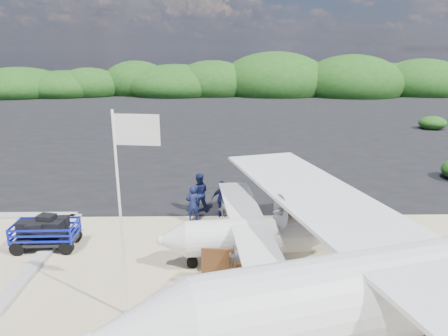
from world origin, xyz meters
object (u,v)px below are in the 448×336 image
at_px(crew_b, 199,193).
at_px(crew_c, 222,199).
at_px(signboard, 230,293).
at_px(crew_a, 193,204).
at_px(aircraft_small, 136,116).
at_px(flagpole, 128,315).
at_px(aircraft_large, 390,138).
at_px(baggage_cart, 48,248).

xyz_separation_m(crew_b, crew_c, (1.06, -0.56, -0.09)).
height_order(signboard, crew_c, crew_c).
relative_size(crew_a, aircraft_small, 0.24).
distance_m(signboard, aircraft_small, 35.56).
relative_size(crew_a, crew_c, 0.97).
xyz_separation_m(flagpole, signboard, (2.91, 1.03, 0.00)).
distance_m(signboard, crew_b, 6.63).
height_order(flagpole, crew_a, flagpole).
relative_size(flagpole, aircraft_small, 0.86).
distance_m(flagpole, crew_a, 6.61).
xyz_separation_m(flagpole, crew_a, (1.46, 6.40, 0.81)).
distance_m(flagpole, aircraft_large, 28.89).
height_order(baggage_cart, crew_c, crew_c).
distance_m(baggage_cart, signboard, 7.43).
height_order(signboard, crew_b, crew_b).
relative_size(baggage_cart, crew_b, 1.33).
xyz_separation_m(signboard, crew_a, (-1.45, 5.37, 0.81)).
bearing_deg(crew_a, signboard, 89.64).
height_order(crew_b, aircraft_large, aircraft_large).
bearing_deg(crew_c, aircraft_large, -134.44).
xyz_separation_m(crew_c, aircraft_large, (14.45, 16.29, -0.84)).
height_order(crew_a, crew_b, crew_b).
xyz_separation_m(crew_a, aircraft_large, (15.75, 16.81, -0.81)).
height_order(crew_c, aircraft_small, crew_c).
bearing_deg(flagpole, signboard, 19.42).
relative_size(signboard, aircraft_large, 0.10).
distance_m(flagpole, crew_b, 7.72).
height_order(signboard, aircraft_small, aircraft_small).
height_order(flagpole, crew_c, flagpole).
xyz_separation_m(flagpole, crew_b, (1.69, 7.48, 0.93)).
bearing_deg(signboard, crew_b, 105.10).
height_order(baggage_cart, flagpole, flagpole).
relative_size(crew_c, aircraft_large, 0.09).
xyz_separation_m(baggage_cart, crew_b, (5.58, 3.46, 0.93)).
bearing_deg(crew_b, signboard, 97.99).
distance_m(crew_a, aircraft_large, 23.04).
bearing_deg(signboard, flagpole, -156.18).
bearing_deg(aircraft_large, signboard, 42.11).
xyz_separation_m(baggage_cart, aircraft_large, (21.09, 19.19, 0.00)).
height_order(baggage_cart, crew_b, crew_b).
height_order(crew_b, crew_c, crew_b).
height_order(flagpole, signboard, flagpole).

